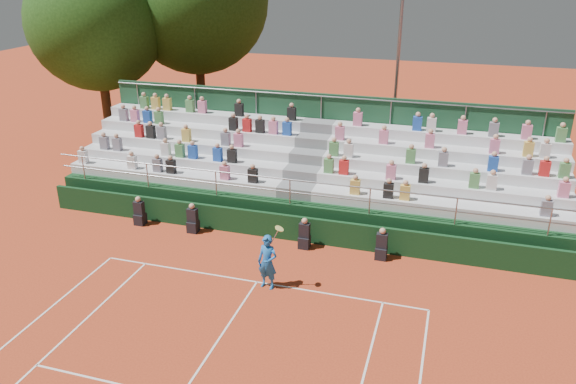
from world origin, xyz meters
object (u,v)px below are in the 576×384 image
(tennis_player, at_px, (268,262))
(tree_east, at_px, (196,1))
(tree_west, at_px, (96,23))
(floodlight_mast, at_px, (398,60))

(tennis_player, xyz_separation_m, tree_east, (-9.20, 15.04, 6.72))
(tree_west, xyz_separation_m, tree_east, (4.07, 3.54, 0.94))
(tennis_player, distance_m, tree_west, 18.48)
(tree_west, height_order, floodlight_mast, tree_west)
(tennis_player, height_order, floodlight_mast, floodlight_mast)
(tree_west, bearing_deg, tree_east, 41.04)
(tree_west, height_order, tree_east, tree_east)
(tree_west, distance_m, tree_east, 5.47)
(tennis_player, xyz_separation_m, floodlight_mast, (2.28, 12.72, 4.40))
(tree_east, xyz_separation_m, floodlight_mast, (11.48, -2.31, -2.31))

